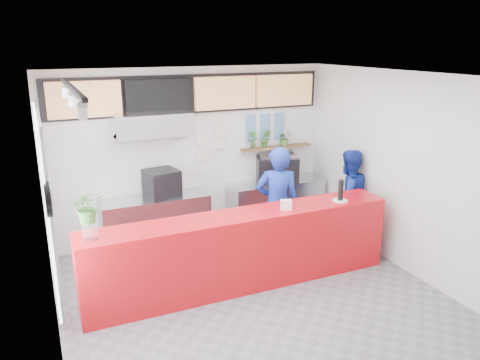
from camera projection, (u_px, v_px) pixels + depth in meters
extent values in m
plane|color=slate|center=(254.00, 298.00, 6.44)|extent=(5.00, 5.00, 0.00)
plane|color=silver|center=(256.00, 76.00, 5.59)|extent=(5.00, 5.00, 0.00)
plane|color=white|center=(193.00, 154.00, 8.20)|extent=(5.00, 0.00, 5.00)
plane|color=white|center=(46.00, 225.00, 5.04)|extent=(0.00, 5.00, 5.00)
plane|color=white|center=(405.00, 174.00, 6.99)|extent=(0.00, 5.00, 5.00)
cube|color=red|center=(242.00, 250.00, 6.63)|extent=(4.50, 0.60, 1.10)
cube|color=beige|center=(192.00, 91.00, 7.88)|extent=(5.00, 0.02, 0.80)
cube|color=#B2B5BA|center=(156.00, 222.00, 7.93)|extent=(1.80, 0.60, 0.90)
cube|color=black|center=(162.00, 183.00, 7.79)|extent=(0.59, 0.59, 0.46)
cube|color=#B2B5BA|center=(151.00, 124.00, 7.40)|extent=(1.20, 0.70, 0.35)
cube|color=#B2B5BA|center=(152.00, 136.00, 7.46)|extent=(1.20, 0.69, 0.31)
cube|color=#B2B5BA|center=(275.00, 204.00, 8.82)|extent=(1.80, 0.60, 0.90)
cube|color=black|center=(277.00, 169.00, 8.63)|extent=(0.87, 0.74, 0.47)
cube|color=#B9BCC1|center=(277.00, 156.00, 8.57)|extent=(0.77, 0.64, 0.06)
cube|color=brown|center=(276.00, 147.00, 8.74)|extent=(1.40, 0.18, 0.04)
cube|color=tan|center=(84.00, 99.00, 7.12)|extent=(1.10, 0.10, 0.55)
cube|color=black|center=(159.00, 96.00, 7.57)|extent=(1.10, 0.10, 0.55)
cube|color=tan|center=(225.00, 93.00, 8.02)|extent=(1.10, 0.10, 0.55)
cube|color=tan|center=(284.00, 90.00, 8.47)|extent=(1.10, 0.10, 0.55)
cube|color=black|center=(192.00, 94.00, 7.87)|extent=(4.80, 0.04, 0.65)
cube|color=silver|center=(46.00, 198.00, 5.26)|extent=(0.04, 2.20, 1.90)
cube|color=#B2B5BA|center=(48.00, 198.00, 5.27)|extent=(0.03, 2.30, 2.00)
cylinder|color=black|center=(48.00, 201.00, 4.11)|extent=(0.05, 0.30, 0.30)
cylinder|color=white|center=(52.00, 200.00, 4.12)|extent=(0.02, 0.26, 0.26)
cube|color=black|center=(72.00, 88.00, 4.79)|extent=(0.05, 2.40, 0.04)
cylinder|color=silver|center=(202.00, 140.00, 8.17)|extent=(0.24, 0.03, 0.24)
cylinder|color=silver|center=(218.00, 144.00, 8.31)|extent=(0.24, 0.03, 0.24)
cylinder|color=silver|center=(202.00, 156.00, 8.25)|extent=(0.24, 0.03, 0.24)
cylinder|color=silver|center=(220.00, 130.00, 8.26)|extent=(0.24, 0.03, 0.24)
cube|color=#598CBF|center=(251.00, 122.00, 8.47)|extent=(0.20, 0.02, 0.25)
cube|color=#598CBF|center=(265.00, 121.00, 8.59)|extent=(0.20, 0.02, 0.25)
cube|color=#598CBF|center=(280.00, 120.00, 8.71)|extent=(0.20, 0.02, 0.25)
cube|color=#598CBF|center=(250.00, 135.00, 8.54)|extent=(0.20, 0.02, 0.25)
cube|color=#598CBF|center=(265.00, 134.00, 8.66)|extent=(0.20, 0.02, 0.25)
cube|color=#598CBF|center=(279.00, 133.00, 8.78)|extent=(0.20, 0.02, 0.25)
imported|color=navy|center=(277.00, 205.00, 7.33)|extent=(0.81, 0.68, 1.87)
imported|color=navy|center=(347.00, 197.00, 8.00)|extent=(0.83, 0.66, 1.67)
imported|color=#366925|center=(253.00, 140.00, 8.50)|extent=(0.19, 0.15, 0.33)
imported|color=#366925|center=(266.00, 138.00, 8.60)|extent=(0.23, 0.21, 0.34)
imported|color=#366925|center=(284.00, 138.00, 8.76)|extent=(0.29, 0.27, 0.29)
cylinder|color=white|center=(90.00, 230.00, 5.62)|extent=(0.19, 0.19, 0.23)
imported|color=#366925|center=(88.00, 207.00, 5.53)|extent=(0.40, 0.36, 0.40)
cube|color=white|center=(286.00, 205.00, 6.64)|extent=(0.19, 0.16, 0.14)
cylinder|color=white|center=(340.00, 200.00, 7.01)|extent=(0.29, 0.29, 0.02)
cylinder|color=black|center=(341.00, 190.00, 6.96)|extent=(0.09, 0.09, 0.31)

